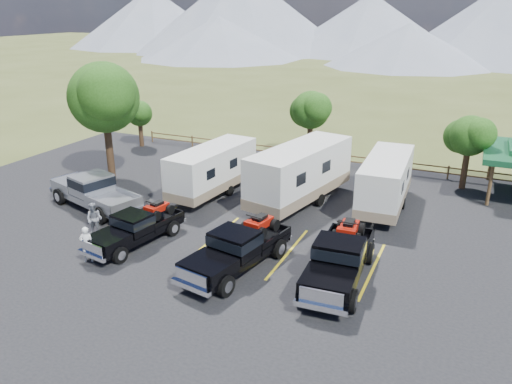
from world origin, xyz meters
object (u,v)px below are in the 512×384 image
at_px(tree_big_nw, 104,97).
at_px(person_b, 94,219).
at_px(trailer_left, 212,170).
at_px(person_a, 87,244).
at_px(rig_left, 137,227).
at_px(rig_right, 340,258).
at_px(rig_center, 238,248).
at_px(trailer_center, 300,174).
at_px(pickup_silver, 94,192).
at_px(trailer_right, 385,182).

xyz_separation_m(tree_big_nw, person_b, (4.86, -7.18, -4.69)).
distance_m(trailer_left, person_a, 10.08).
distance_m(rig_left, person_a, 2.62).
relative_size(rig_right, person_a, 3.80).
bearing_deg(rig_center, rig_left, -171.37).
xyz_separation_m(rig_left, trailer_center, (5.45, 8.34, 0.93)).
distance_m(tree_big_nw, pickup_silver, 6.74).
bearing_deg(rig_center, trailer_left, 136.22).
distance_m(trailer_center, person_a, 12.57).
bearing_deg(rig_right, rig_center, -171.74).
relative_size(rig_left, person_a, 3.28).
height_order(tree_big_nw, rig_left, tree_big_nw).
bearing_deg(trailer_center, pickup_silver, -139.54).
relative_size(trailer_left, trailer_center, 0.87).
bearing_deg(trailer_right, trailer_left, -170.76).
height_order(trailer_center, pickup_silver, trailer_center).
relative_size(rig_left, pickup_silver, 0.81).
height_order(rig_right, trailer_left, trailer_left).
xyz_separation_m(rig_center, pickup_silver, (-10.60, 2.90, 0.04)).
bearing_deg(trailer_left, rig_center, -48.48).
relative_size(trailer_left, person_a, 4.99).
bearing_deg(person_a, rig_center, 172.49).
relative_size(tree_big_nw, person_a, 4.55).
relative_size(pickup_silver, person_b, 4.01).
xyz_separation_m(rig_center, trailer_right, (4.54, 9.79, 0.58)).
bearing_deg(person_a, trailer_right, -159.18).
height_order(pickup_silver, person_a, pickup_silver).
distance_m(tree_big_nw, trailer_right, 18.19).
bearing_deg(pickup_silver, tree_big_nw, -134.08).
xyz_separation_m(rig_center, trailer_left, (-5.56, 7.75, 0.56)).
relative_size(tree_big_nw, person_b, 4.51).
relative_size(rig_left, person_b, 3.25).
xyz_separation_m(rig_right, trailer_center, (-4.52, 7.65, 0.77)).
xyz_separation_m(rig_left, rig_center, (5.63, -0.19, 0.13)).
bearing_deg(trailer_center, person_b, -121.39).
bearing_deg(person_a, trailer_center, -147.13).
height_order(rig_center, rig_right, rig_right).
height_order(trailer_center, person_a, trailer_center).
bearing_deg(trailer_left, person_a, -89.77).
height_order(tree_big_nw, person_b, tree_big_nw).
relative_size(rig_center, person_b, 3.73).
distance_m(trailer_center, person_b, 11.66).
xyz_separation_m(trailer_left, trailer_center, (5.39, 0.78, 0.24)).
relative_size(tree_big_nw, rig_right, 1.20).
relative_size(rig_center, pickup_silver, 0.93).
xyz_separation_m(rig_left, trailer_left, (0.06, 7.56, 0.68)).
distance_m(rig_left, rig_right, 10.00).
bearing_deg(person_b, pickup_silver, 115.48).
xyz_separation_m(trailer_right, person_b, (-12.71, -9.69, -0.71)).
xyz_separation_m(tree_big_nw, pickup_silver, (2.43, -4.38, -4.52)).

